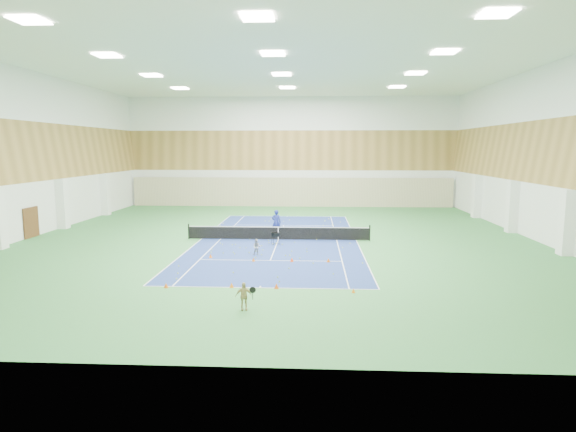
{
  "coord_description": "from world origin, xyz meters",
  "views": [
    {
      "loc": [
        2.42,
        -33.32,
        6.39
      ],
      "look_at": [
        0.8,
        -2.12,
        2.0
      ],
      "focal_mm": 30.0,
      "sensor_mm": 36.0,
      "label": 1
    }
  ],
  "objects": [
    {
      "name": "ball_cart",
      "position": [
        -0.08,
        -1.65,
        0.4
      ],
      "size": [
        0.61,
        0.61,
        0.81
      ],
      "primitive_type": null,
      "rotation": [
        0.0,
        0.0,
        0.38
      ],
      "color": "black",
      "rests_on": "ground"
    },
    {
      "name": "cone_svc_a",
      "position": [
        -3.59,
        -5.88,
        0.12
      ],
      "size": [
        0.22,
        0.22,
        0.24
      ],
      "primitive_type": "cone",
      "color": "orange",
      "rests_on": "ground"
    },
    {
      "name": "cone_svc_b",
      "position": [
        -0.94,
        -6.65,
        0.11
      ],
      "size": [
        0.2,
        0.2,
        0.22
      ],
      "primitive_type": "cone",
      "color": "orange",
      "rests_on": "ground"
    },
    {
      "name": "cone_svc_d",
      "position": [
        3.33,
        -6.59,
        0.12
      ],
      "size": [
        0.22,
        0.22,
        0.24
      ],
      "primitive_type": "cone",
      "color": "orange",
      "rests_on": "ground"
    },
    {
      "name": "court_surface",
      "position": [
        0.0,
        0.0,
        0.01
      ],
      "size": [
        10.97,
        23.77,
        0.01
      ],
      "primitive_type": "cube",
      "color": "navy",
      "rests_on": "ground"
    },
    {
      "name": "ground",
      "position": [
        0.0,
        0.0,
        0.0
      ],
      "size": [
        40.0,
        40.0,
        0.0
      ],
      "primitive_type": "plane",
      "color": "#32763A",
      "rests_on": "ground"
    },
    {
      "name": "coach",
      "position": [
        -0.3,
        2.09,
        0.93
      ],
      "size": [
        0.71,
        0.5,
        1.87
      ],
      "primitive_type": "imported",
      "rotation": [
        0.0,
        0.0,
        3.07
      ],
      "color": "navy",
      "rests_on": "ground"
    },
    {
      "name": "cone_base_a",
      "position": [
        -4.35,
        -12.05,
        0.12
      ],
      "size": [
        0.21,
        0.21,
        0.23
      ],
      "primitive_type": "cone",
      "color": "#D7530B",
      "rests_on": "ground"
    },
    {
      "name": "door_left_b",
      "position": [
        -17.92,
        0.0,
        1.1
      ],
      "size": [
        0.08,
        1.8,
        2.2
      ],
      "primitive_type": "cube",
      "color": "#593319",
      "rests_on": "ground"
    },
    {
      "name": "cone_svc_c",
      "position": [
        1.25,
        -6.61,
        0.12
      ],
      "size": [
        0.22,
        0.22,
        0.24
      ],
      "primitive_type": "cone",
      "color": "#FF420D",
      "rests_on": "ground"
    },
    {
      "name": "back_curtain",
      "position": [
        0.0,
        19.75,
        1.6
      ],
      "size": [
        35.4,
        0.16,
        3.2
      ],
      "primitive_type": "cube",
      "color": "#C6B793",
      "rests_on": "ground"
    },
    {
      "name": "cone_base_d",
      "position": [
        4.26,
        -12.38,
        0.1
      ],
      "size": [
        0.17,
        0.17,
        0.19
      ],
      "primitive_type": "cone",
      "color": "orange",
      "rests_on": "ground"
    },
    {
      "name": "wood_cladding",
      "position": [
        0.0,
        0.0,
        8.0
      ],
      "size": [
        36.0,
        40.0,
        8.0
      ],
      "primitive_type": null,
      "color": "olive",
      "rests_on": "room_shell"
    },
    {
      "name": "tennis_net",
      "position": [
        0.0,
        0.0,
        0.55
      ],
      "size": [
        12.8,
        0.1,
        1.1
      ],
      "primitive_type": null,
      "color": "black",
      "rests_on": "ground"
    },
    {
      "name": "child_apron",
      "position": [
        -0.31,
        -14.94,
        0.57
      ],
      "size": [
        0.71,
        0.42,
        1.14
      ],
      "primitive_type": "imported",
      "rotation": [
        0.0,
        0.0,
        0.23
      ],
      "color": "tan",
      "rests_on": "ground"
    },
    {
      "name": "room_shell",
      "position": [
        0.0,
        0.0,
        6.0
      ],
      "size": [
        36.0,
        40.0,
        12.0
      ],
      "primitive_type": null,
      "color": "white",
      "rests_on": "ground"
    },
    {
      "name": "cone_base_b",
      "position": [
        -1.32,
        -11.86,
        0.12
      ],
      "size": [
        0.21,
        0.21,
        0.24
      ],
      "primitive_type": "cone",
      "color": "orange",
      "rests_on": "ground"
    },
    {
      "name": "ceiling_light_grid",
      "position": [
        0.0,
        0.0,
        11.92
      ],
      "size": [
        21.4,
        25.4,
        0.06
      ],
      "primitive_type": null,
      "color": "white",
      "rests_on": "room_shell"
    },
    {
      "name": "tennis_balls_scatter",
      "position": [
        0.0,
        0.0,
        0.05
      ],
      "size": [
        10.57,
        22.77,
        0.07
      ],
      "primitive_type": null,
      "color": "#C8E426",
      "rests_on": "ground"
    },
    {
      "name": "child_court",
      "position": [
        -0.94,
        -4.98,
        0.49
      ],
      "size": [
        0.49,
        0.39,
        0.98
      ],
      "primitive_type": "imported",
      "rotation": [
        0.0,
        0.0,
        0.04
      ],
      "color": "#9A9BA2",
      "rests_on": "ground"
    },
    {
      "name": "cone_base_c",
      "position": [
        0.77,
        -11.92,
        0.12
      ],
      "size": [
        0.22,
        0.22,
        0.24
      ],
      "primitive_type": "cone",
      "color": "#DE4F0B",
      "rests_on": "ground"
    }
  ]
}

